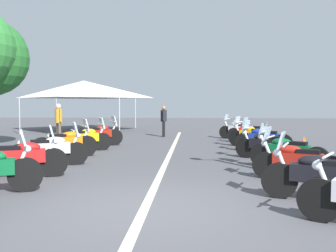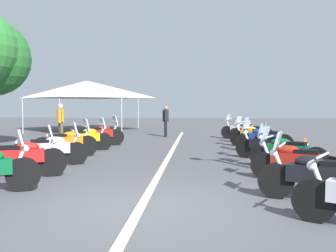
# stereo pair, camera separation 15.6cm
# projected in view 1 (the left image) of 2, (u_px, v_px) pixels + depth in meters

# --- Properties ---
(ground_plane) EXTENTS (80.00, 80.00, 0.00)m
(ground_plane) POSITION_uv_depth(u_px,v_px,m) (144.00, 209.00, 6.08)
(ground_plane) COLOR #4C4C51
(lane_centre_stripe) EXTENTS (23.27, 0.16, 0.01)m
(lane_centre_stripe) POSITION_uv_depth(u_px,v_px,m) (166.00, 162.00, 10.90)
(lane_centre_stripe) COLOR beige
(lane_centre_stripe) RESTS_ON ground_plane
(motorcycle_left_row_2) EXTENTS (0.98, 2.02, 1.23)m
(motorcycle_left_row_2) POSITION_uv_depth(u_px,v_px,m) (22.00, 158.00, 8.55)
(motorcycle_left_row_2) COLOR black
(motorcycle_left_row_2) RESTS_ON ground_plane
(motorcycle_left_row_3) EXTENTS (1.09, 2.00, 1.21)m
(motorcycle_left_row_3) POSITION_uv_depth(u_px,v_px,m) (50.00, 149.00, 10.22)
(motorcycle_left_row_3) COLOR black
(motorcycle_left_row_3) RESTS_ON ground_plane
(motorcycle_left_row_4) EXTENTS (1.23, 1.83, 1.23)m
(motorcycle_left_row_4) POSITION_uv_depth(u_px,v_px,m) (66.00, 143.00, 11.90)
(motorcycle_left_row_4) COLOR black
(motorcycle_left_row_4) RESTS_ON ground_plane
(motorcycle_left_row_5) EXTENTS (1.18, 1.81, 1.21)m
(motorcycle_left_row_5) POSITION_uv_depth(u_px,v_px,m) (85.00, 138.00, 13.49)
(motorcycle_left_row_5) COLOR black
(motorcycle_left_row_5) RESTS_ON ground_plane
(motorcycle_left_row_6) EXTENTS (1.21, 1.82, 1.23)m
(motorcycle_left_row_6) POSITION_uv_depth(u_px,v_px,m) (99.00, 134.00, 15.13)
(motorcycle_left_row_6) COLOR black
(motorcycle_left_row_6) RESTS_ON ground_plane
(motorcycle_right_row_1) EXTENTS (0.98, 2.06, 1.21)m
(motorcycle_right_row_1) POSITION_uv_depth(u_px,v_px,m) (322.00, 175.00, 6.46)
(motorcycle_right_row_1) COLOR black
(motorcycle_right_row_1) RESTS_ON ground_plane
(motorcycle_right_row_2) EXTENTS (1.04, 1.87, 1.20)m
(motorcycle_right_row_2) POSITION_uv_depth(u_px,v_px,m) (296.00, 161.00, 8.22)
(motorcycle_right_row_2) COLOR black
(motorcycle_right_row_2) RESTS_ON ground_plane
(motorcycle_right_row_3) EXTENTS (1.17, 1.85, 1.21)m
(motorcycle_right_row_3) POSITION_uv_depth(u_px,v_px,m) (287.00, 151.00, 9.75)
(motorcycle_right_row_3) COLOR black
(motorcycle_right_row_3) RESTS_ON ground_plane
(motorcycle_right_row_4) EXTENTS (1.26, 1.84, 1.20)m
(motorcycle_right_row_4) POSITION_uv_depth(u_px,v_px,m) (267.00, 145.00, 11.43)
(motorcycle_right_row_4) COLOR black
(motorcycle_right_row_4) RESTS_ON ground_plane
(motorcycle_right_row_5) EXTENTS (1.04, 1.92, 1.23)m
(motorcycle_right_row_5) POSITION_uv_depth(u_px,v_px,m) (262.00, 139.00, 13.26)
(motorcycle_right_row_5) COLOR black
(motorcycle_right_row_5) RESTS_ON ground_plane
(motorcycle_right_row_6) EXTENTS (1.27, 1.85, 1.22)m
(motorcycle_right_row_6) POSITION_uv_depth(u_px,v_px,m) (253.00, 135.00, 14.75)
(motorcycle_right_row_6) COLOR black
(motorcycle_right_row_6) RESTS_ON ground_plane
(motorcycle_right_row_7) EXTENTS (1.04, 1.95, 1.00)m
(motorcycle_right_row_7) POSITION_uv_depth(u_px,v_px,m) (249.00, 132.00, 16.42)
(motorcycle_right_row_7) COLOR black
(motorcycle_right_row_7) RESTS_ON ground_plane
(motorcycle_right_row_8) EXTENTS (1.03, 1.93, 1.21)m
(motorcycle_right_row_8) POSITION_uv_depth(u_px,v_px,m) (239.00, 130.00, 18.11)
(motorcycle_right_row_8) COLOR black
(motorcycle_right_row_8) RESTS_ON ground_plane
(traffic_cone_1) EXTENTS (0.36, 0.36, 0.61)m
(traffic_cone_1) POSITION_uv_depth(u_px,v_px,m) (303.00, 146.00, 12.51)
(traffic_cone_1) COLOR orange
(traffic_cone_1) RESTS_ON ground_plane
(traffic_cone_2) EXTENTS (0.36, 0.36, 0.61)m
(traffic_cone_2) POSITION_uv_depth(u_px,v_px,m) (304.00, 146.00, 12.66)
(traffic_cone_2) COLOR orange
(traffic_cone_2) RESTS_ON ground_plane
(bystander_0) EXTENTS (0.53, 0.32, 1.62)m
(bystander_0) POSITION_uv_depth(u_px,v_px,m) (164.00, 119.00, 19.42)
(bystander_0) COLOR black
(bystander_0) RESTS_ON ground_plane
(bystander_1) EXTENTS (0.41, 0.39, 1.73)m
(bystander_1) POSITION_uv_depth(u_px,v_px,m) (59.00, 119.00, 16.88)
(bystander_1) COLOR brown
(bystander_1) RESTS_ON ground_plane
(event_tent) EXTENTS (6.38, 6.38, 3.20)m
(event_tent) POSITION_uv_depth(u_px,v_px,m) (84.00, 89.00, 23.69)
(event_tent) COLOR white
(event_tent) RESTS_ON ground_plane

